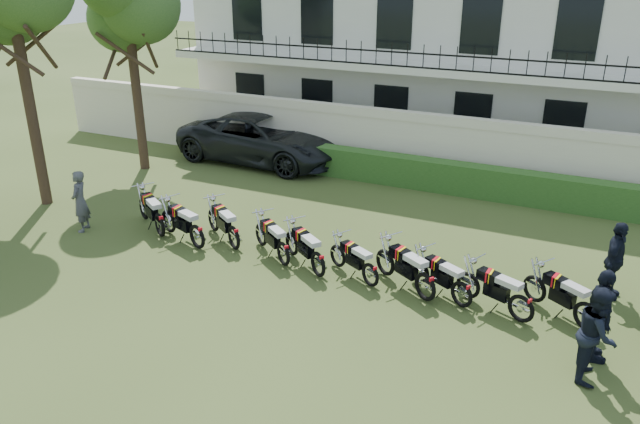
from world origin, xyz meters
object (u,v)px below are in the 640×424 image
(motorcycle_2, at_px, (234,232))
(motorcycle_9, at_px, (588,310))
(motorcycle_1, at_px, (197,231))
(officer_5, at_px, (615,260))
(motorcycle_5, at_px, (370,269))
(motorcycle_7, at_px, (462,288))
(motorcycle_3, at_px, (283,248))
(officer_1, at_px, (597,334))
(suv, at_px, (262,138))
(officer_2, at_px, (600,316))
(motorcycle_0, at_px, (159,219))
(motorcycle_6, at_px, (426,280))
(motorcycle_8, at_px, (522,302))
(motorcycle_4, at_px, (318,258))
(inspector, at_px, (80,201))

(motorcycle_2, distance_m, motorcycle_9, 8.49)
(motorcycle_1, bearing_deg, officer_5, -57.68)
(motorcycle_5, xyz_separation_m, motorcycle_7, (2.11, -0.02, 0.02))
(motorcycle_3, bearing_deg, motorcycle_2, 116.21)
(motorcycle_1, distance_m, motorcycle_3, 2.48)
(officer_1, bearing_deg, motorcycle_1, 80.79)
(motorcycle_7, height_order, officer_5, officer_5)
(motorcycle_2, bearing_deg, suv, 57.92)
(motorcycle_3, distance_m, officer_5, 7.52)
(motorcycle_1, height_order, motorcycle_5, motorcycle_1)
(motorcycle_3, distance_m, suv, 8.55)
(suv, relative_size, officer_2, 3.34)
(motorcycle_0, bearing_deg, motorcycle_6, -58.90)
(motorcycle_2, bearing_deg, motorcycle_9, -57.58)
(motorcycle_5, height_order, motorcycle_8, motorcycle_8)
(motorcycle_2, xyz_separation_m, motorcycle_3, (1.59, -0.26, -0.02))
(motorcycle_6, distance_m, officer_2, 3.58)
(motorcycle_4, xyz_separation_m, motorcycle_9, (5.89, 0.23, -0.01))
(officer_1, relative_size, officer_2, 0.97)
(motorcycle_1, bearing_deg, motorcycle_8, -69.13)
(suv, bearing_deg, officer_2, -121.52)
(motorcycle_0, height_order, suv, suv)
(motorcycle_4, height_order, motorcycle_9, motorcycle_4)
(officer_2, relative_size, officer_5, 1.04)
(suv, bearing_deg, motorcycle_0, -170.38)
(motorcycle_5, xyz_separation_m, motorcycle_8, (3.36, -0.10, 0.04))
(motorcycle_0, bearing_deg, officer_1, -65.18)
(motorcycle_1, bearing_deg, motorcycle_0, 102.95)
(suv, bearing_deg, motorcycle_3, -144.01)
(motorcycle_4, xyz_separation_m, officer_1, (6.07, -1.34, 0.41))
(motorcycle_0, xyz_separation_m, motorcycle_1, (1.36, -0.20, -0.00))
(inspector, bearing_deg, motorcycle_2, 77.72)
(motorcycle_2, relative_size, motorcycle_5, 1.07)
(inspector, bearing_deg, motorcycle_0, 82.51)
(motorcycle_4, height_order, inspector, inspector)
(motorcycle_8, distance_m, officer_1, 1.99)
(motorcycle_9, height_order, officer_2, officer_2)
(motorcycle_5, height_order, officer_5, officer_5)
(suv, bearing_deg, motorcycle_2, -153.03)
(motorcycle_2, distance_m, officer_5, 9.02)
(motorcycle_4, bearing_deg, motorcycle_6, -54.86)
(motorcycle_3, relative_size, motorcycle_7, 0.96)
(motorcycle_7, relative_size, motorcycle_9, 1.01)
(motorcycle_4, xyz_separation_m, officer_2, (6.09, -0.72, 0.44))
(motorcycle_2, xyz_separation_m, motorcycle_6, (5.20, -0.43, 0.01))
(motorcycle_3, distance_m, motorcycle_7, 4.41)
(motorcycle_6, bearing_deg, officer_5, -29.99)
(suv, relative_size, inspector, 3.63)
(officer_1, bearing_deg, motorcycle_0, 80.77)
(motorcycle_7, bearing_deg, motorcycle_9, -57.19)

